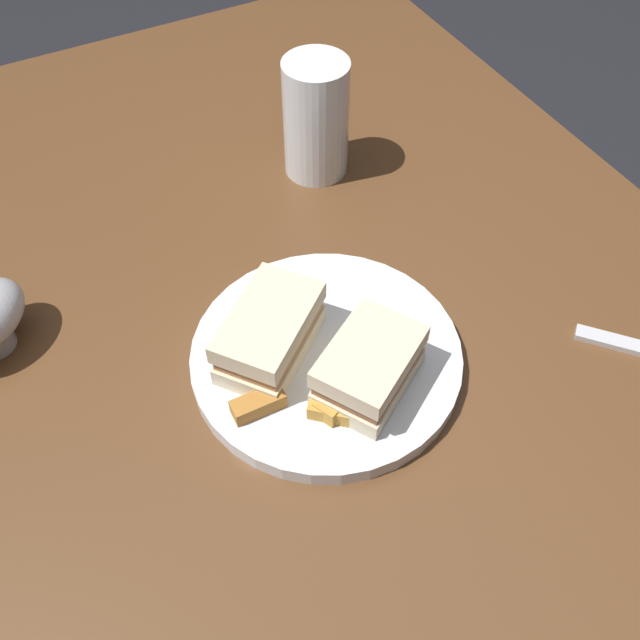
{
  "coord_description": "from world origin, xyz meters",
  "views": [
    {
      "loc": [
        -0.41,
        0.21,
        1.3
      ],
      "look_at": [
        -0.03,
        0.01,
        0.76
      ],
      "focal_mm": 40.08,
      "sensor_mm": 36.0,
      "label": 1
    }
  ],
  "objects": [
    {
      "name": "dining_table",
      "position": [
        0.0,
        0.0,
        0.37
      ],
      "size": [
        1.25,
        0.88,
        0.73
      ],
      "primitive_type": "cube",
      "color": "brown",
      "rests_on": "ground"
    },
    {
      "name": "sandwich_half_left",
      "position": [
        -0.03,
        0.06,
        0.78
      ],
      "size": [
        0.12,
        0.13,
        0.06
      ],
      "color": "beige",
      "rests_on": "plate"
    },
    {
      "name": "potato_wedge_front",
      "position": [
        -0.09,
        0.1,
        0.76
      ],
      "size": [
        0.02,
        0.05,
        0.02
      ],
      "primitive_type": "cube",
      "rotation": [
        0.0,
        0.0,
        1.56
      ],
      "color": "#AD702D",
      "rests_on": "plate"
    },
    {
      "name": "sandwich_half_right",
      "position": [
        -0.11,
        0.0,
        0.78
      ],
      "size": [
        0.11,
        0.12,
        0.05
      ],
      "color": "beige",
      "rests_on": "plate"
    },
    {
      "name": "pint_glass",
      "position": [
        0.21,
        -0.11,
        0.79
      ],
      "size": [
        0.08,
        0.08,
        0.14
      ],
      "color": "white",
      "rests_on": "dining_table"
    },
    {
      "name": "potato_wedge_middle",
      "position": [
        -0.11,
        0.04,
        0.76
      ],
      "size": [
        0.04,
        0.05,
        0.02
      ],
      "primitive_type": "cube",
      "rotation": [
        0.0,
        0.0,
        2.01
      ],
      "color": "gold",
      "rests_on": "plate"
    },
    {
      "name": "plate",
      "position": [
        -0.06,
        0.02,
        0.74
      ],
      "size": [
        0.26,
        0.26,
        0.02
      ],
      "primitive_type": "cylinder",
      "color": "white",
      "rests_on": "dining_table"
    },
    {
      "name": "potato_wedge_back",
      "position": [
        -0.12,
        0.04,
        0.76
      ],
      "size": [
        0.05,
        0.06,
        0.02
      ],
      "primitive_type": "cube",
      "rotation": [
        0.0,
        0.0,
        3.99
      ],
      "color": "gold",
      "rests_on": "plate"
    },
    {
      "name": "ground_plane",
      "position": [
        0.0,
        0.0,
        0.0
      ],
      "size": [
        6.0,
        6.0,
        0.0
      ],
      "primitive_type": "plane",
      "color": "black"
    }
  ]
}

